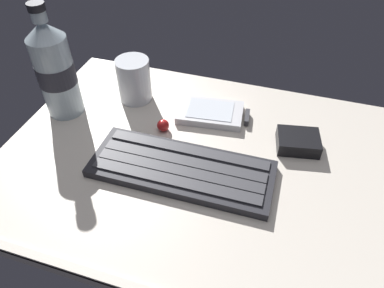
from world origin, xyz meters
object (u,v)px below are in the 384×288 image
Objects in this scene: keyboard at (182,169)px; trackball_mouse at (163,125)px; water_bottle at (55,70)px; juice_cup at (134,81)px; charger_block at (298,142)px; handheld_device at (214,113)px.

keyboard is 13.23× the size of trackball_mouse.
water_bottle is 21.25cm from trackball_mouse.
water_bottle reaches higher than keyboard.
juice_cup is at bearing 34.50° from water_bottle.
keyboard is at bearing -146.03° from charger_block.
handheld_device is at bearing 13.60° from water_bottle.
water_bottle reaches higher than handheld_device.
water_bottle reaches higher than juice_cup.
water_bottle is 43.97cm from charger_block.
handheld_device is at bearing -3.52° from juice_cup.
juice_cup reaches higher than charger_block.
juice_cup is 1.21× the size of charger_block.
handheld_device is 10.06cm from trackball_mouse.
water_bottle is 9.45× the size of trackball_mouse.
keyboard is 4.16× the size of charger_block.
handheld_device is at bearing 40.40° from trackball_mouse.
trackball_mouse is at bearing -173.28° from charger_block.
charger_block reaches higher than keyboard.
charger_block is (43.18, 2.87, -7.81)cm from water_bottle.
handheld_device is 16.62cm from juice_cup.
charger_block is 3.18× the size of trackball_mouse.
water_bottle is at bearing -176.20° from charger_block.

